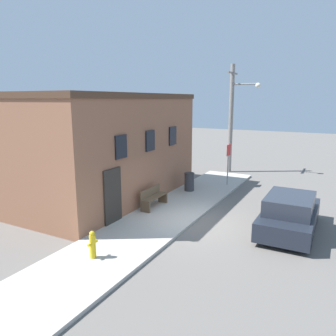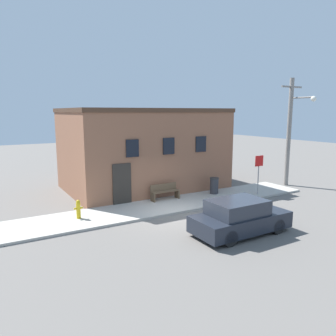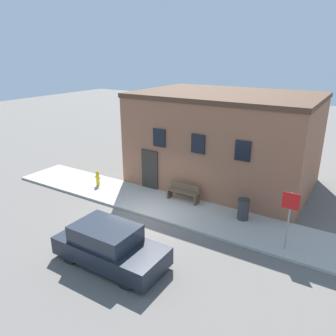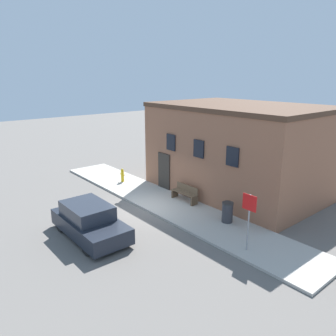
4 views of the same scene
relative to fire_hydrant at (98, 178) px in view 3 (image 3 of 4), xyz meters
name	(u,v)px [view 3 (image 3 of 4)]	position (x,y,z in m)	size (l,w,h in m)	color
ground_plane	(145,217)	(4.20, -1.46, -0.53)	(80.00, 80.00, 0.00)	#66605B
sidewalk	(162,205)	(4.20, -0.10, -0.48)	(17.66, 2.72, 0.11)	#B2ADA3
brick_building	(224,139)	(5.38, 4.40, 1.96)	(9.37, 6.41, 4.99)	#8E5B42
fire_hydrant	(98,178)	(0.00, 0.00, 0.00)	(0.39, 0.19, 0.84)	gold
stop_sign	(290,211)	(10.12, -0.86, 1.11)	(0.61, 0.06, 2.23)	gray
bench	(183,192)	(4.88, 0.80, 0.01)	(1.59, 0.44, 0.85)	brown
trash_bin	(243,209)	(8.01, 0.50, 0.05)	(0.51, 0.51, 0.93)	#333338
parked_car	(109,246)	(5.08, -4.79, 0.13)	(4.00, 1.76, 1.39)	black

